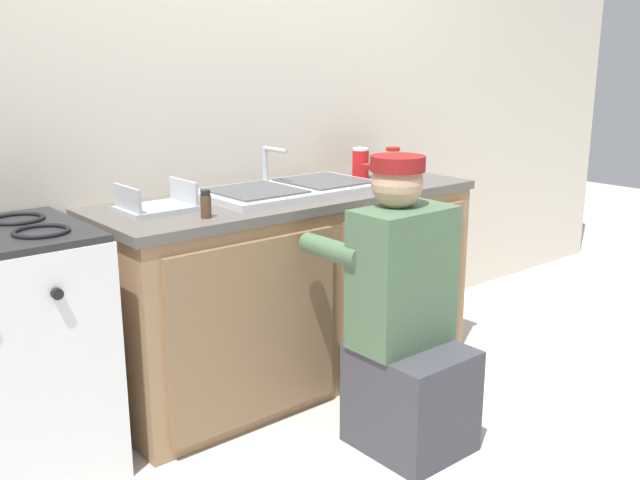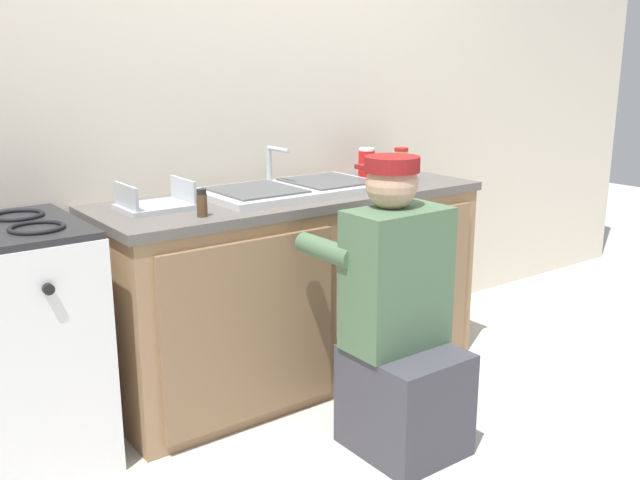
# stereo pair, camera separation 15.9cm
# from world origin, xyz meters

# --- Properties ---
(ground_plane) EXTENTS (12.00, 12.00, 0.00)m
(ground_plane) POSITION_xyz_m (0.00, 0.00, 0.00)
(ground_plane) COLOR beige
(back_wall) EXTENTS (6.00, 0.10, 2.50)m
(back_wall) POSITION_xyz_m (0.00, 0.65, 1.25)
(back_wall) COLOR beige
(back_wall) RESTS_ON ground_plane
(counter_cabinet) EXTENTS (1.73, 0.62, 0.83)m
(counter_cabinet) POSITION_xyz_m (0.00, 0.29, 0.41)
(counter_cabinet) COLOR #997551
(counter_cabinet) RESTS_ON ground_plane
(countertop) EXTENTS (1.77, 0.62, 0.04)m
(countertop) POSITION_xyz_m (0.00, 0.30, 0.85)
(countertop) COLOR #5B5651
(countertop) RESTS_ON counter_cabinet
(sink_double_basin) EXTENTS (0.80, 0.44, 0.19)m
(sink_double_basin) POSITION_xyz_m (0.00, 0.30, 0.89)
(sink_double_basin) COLOR silver
(sink_double_basin) RESTS_ON countertop
(plumber_person) EXTENTS (0.42, 0.61, 1.10)m
(plumber_person) POSITION_xyz_m (-0.04, -0.44, 0.46)
(plumber_person) COLOR #3F3F47
(plumber_person) RESTS_ON ground_plane
(condiment_jar) EXTENTS (0.07, 0.07, 0.13)m
(condiment_jar) POSITION_xyz_m (0.77, 0.44, 0.93)
(condiment_jar) COLOR #DBB760
(condiment_jar) RESTS_ON countertop
(spice_bottle_red) EXTENTS (0.04, 0.04, 0.10)m
(spice_bottle_red) POSITION_xyz_m (0.56, 0.43, 0.92)
(spice_bottle_red) COLOR red
(spice_bottle_red) RESTS_ON countertop
(coffee_mug) EXTENTS (0.13, 0.08, 0.09)m
(coffee_mug) POSITION_xyz_m (0.63, 0.24, 0.91)
(coffee_mug) COLOR #335699
(coffee_mug) RESTS_ON countertop
(dish_rack_tray) EXTENTS (0.28, 0.22, 0.11)m
(dish_rack_tray) POSITION_xyz_m (-0.63, 0.33, 0.89)
(dish_rack_tray) COLOR #B2B7BC
(dish_rack_tray) RESTS_ON countertop
(soda_cup_red) EXTENTS (0.08, 0.08, 0.15)m
(soda_cup_red) POSITION_xyz_m (0.49, 0.38, 0.94)
(soda_cup_red) COLOR red
(soda_cup_red) RESTS_ON countertop
(spice_bottle_pepper) EXTENTS (0.04, 0.04, 0.10)m
(spice_bottle_pepper) POSITION_xyz_m (-0.55, 0.11, 0.92)
(spice_bottle_pepper) COLOR #513823
(spice_bottle_pepper) RESTS_ON countertop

